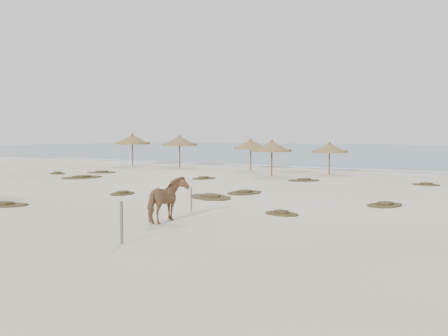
% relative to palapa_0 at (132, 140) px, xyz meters
% --- Properties ---
extents(ground, '(160.00, 160.00, 0.00)m').
position_rel_palapa_0_xyz_m(ground, '(16.51, -19.22, -2.48)').
color(ground, beige).
rests_on(ground, ground).
extents(ocean, '(200.00, 100.00, 0.01)m').
position_rel_palapa_0_xyz_m(ocean, '(16.51, 55.78, -2.48)').
color(ocean, navy).
rests_on(ocean, ground).
extents(foam_line, '(70.00, 0.60, 0.01)m').
position_rel_palapa_0_xyz_m(foam_line, '(16.51, 6.78, -2.48)').
color(foam_line, white).
rests_on(foam_line, ground).
extents(palapa_0, '(4.14, 4.14, 3.20)m').
position_rel_palapa_0_xyz_m(palapa_0, '(0.00, 0.00, 0.00)').
color(palapa_0, brown).
rests_on(palapa_0, ground).
extents(palapa_1, '(3.64, 3.64, 3.07)m').
position_rel_palapa_0_xyz_m(palapa_1, '(4.90, 0.97, -0.10)').
color(palapa_1, brown).
rests_on(palapa_1, ground).
extents(palapa_2, '(3.19, 3.19, 2.77)m').
position_rel_palapa_0_xyz_m(palapa_2, '(12.51, 0.70, -0.34)').
color(palapa_2, brown).
rests_on(palapa_2, ground).
extents(palapa_3, '(3.72, 3.72, 2.74)m').
position_rel_palapa_0_xyz_m(palapa_3, '(16.35, -3.16, -0.36)').
color(palapa_3, brown).
rests_on(palapa_3, ground).
extents(palapa_4, '(3.55, 3.55, 2.54)m').
position_rel_palapa_0_xyz_m(palapa_4, '(19.39, 0.66, -0.51)').
color(palapa_4, brown).
rests_on(palapa_4, ground).
extents(horse, '(1.10, 1.98, 1.59)m').
position_rel_palapa_0_xyz_m(horse, '(21.62, -22.37, -1.69)').
color(horse, '#906041').
rests_on(horse, ground).
extents(fence_post_near, '(0.12, 0.12, 1.23)m').
position_rel_palapa_0_xyz_m(fence_post_near, '(22.66, -25.80, -1.87)').
color(fence_post_near, '#675A4D').
rests_on(fence_post_near, ground).
extents(fence_post_far, '(0.09, 0.09, 0.95)m').
position_rel_palapa_0_xyz_m(fence_post_far, '(20.83, -19.79, -2.01)').
color(fence_post_far, '#675A4D').
rests_on(fence_post_far, ground).
extents(scrub_1, '(2.50, 3.41, 0.16)m').
position_rel_palapa_0_xyz_m(scrub_1, '(5.63, -11.56, -2.43)').
color(scrub_1, '#4C3B21').
rests_on(scrub_1, ground).
extents(scrub_2, '(1.57, 1.98, 0.16)m').
position_rel_palapa_0_xyz_m(scrub_2, '(14.64, -17.14, -2.43)').
color(scrub_2, '#4C3B21').
rests_on(scrub_2, ground).
extents(scrub_3, '(1.77, 2.47, 0.16)m').
position_rel_palapa_0_xyz_m(scrub_3, '(19.83, -13.55, -2.43)').
color(scrub_3, '#4C3B21').
rests_on(scrub_3, ground).
extents(scrub_4, '(1.79, 2.24, 0.16)m').
position_rel_palapa_0_xyz_m(scrub_4, '(27.20, -14.29, -2.43)').
color(scrub_4, '#4C3B21').
rests_on(scrub_4, ground).
extents(scrub_6, '(2.63, 2.74, 0.16)m').
position_rel_palapa_0_xyz_m(scrub_6, '(3.56, -7.61, -2.43)').
color(scrub_6, '#4C3B21').
rests_on(scrub_6, ground).
extents(scrub_7, '(2.56, 2.63, 0.16)m').
position_rel_palapa_0_xyz_m(scrub_7, '(19.84, -5.53, -2.43)').
color(scrub_7, '#4C3B21').
rests_on(scrub_7, ground).
extents(scrub_8, '(2.03, 1.78, 0.16)m').
position_rel_palapa_0_xyz_m(scrub_8, '(1.41, -10.17, -2.43)').
color(scrub_8, '#4C3B21').
rests_on(scrub_8, ground).
extents(scrub_9, '(3.28, 2.91, 0.16)m').
position_rel_palapa_0_xyz_m(scrub_9, '(19.27, -15.97, -2.43)').
color(scrub_9, '#4C3B21').
rests_on(scrub_9, ground).
extents(scrub_10, '(1.71, 1.16, 0.16)m').
position_rel_palapa_0_xyz_m(scrub_10, '(27.23, -4.24, -2.43)').
color(scrub_10, '#4C3B21').
rests_on(scrub_10, ground).
extents(scrub_11, '(2.54, 2.32, 0.16)m').
position_rel_palapa_0_xyz_m(scrub_11, '(13.08, -22.89, -2.43)').
color(scrub_11, '#4C3B21').
rests_on(scrub_11, ground).
extents(scrub_12, '(1.61, 1.21, 0.16)m').
position_rel_palapa_0_xyz_m(scrub_12, '(24.36, -18.75, -2.43)').
color(scrub_12, '#4C3B21').
rests_on(scrub_12, ground).
extents(scrub_13, '(1.61, 2.16, 0.16)m').
position_rel_palapa_0_xyz_m(scrub_13, '(13.40, -7.75, -2.43)').
color(scrub_13, '#4C3B21').
rests_on(scrub_13, ground).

